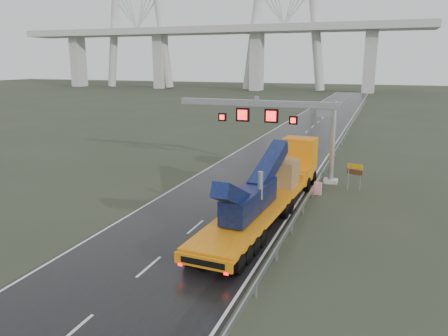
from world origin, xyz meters
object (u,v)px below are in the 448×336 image
at_px(sign_gantry, 279,117).
at_px(heavy_haul_truck, 275,182).
at_px(exit_sign_pair, 355,172).
at_px(striped_barrier, 318,188).

relative_size(sign_gantry, heavy_haul_truck, 0.72).
distance_m(exit_sign_pair, striped_barrier, 3.60).
distance_m(sign_gantry, striped_barrier, 7.75).
xyz_separation_m(sign_gantry, exit_sign_pair, (6.90, -1.81, -4.01)).
bearing_deg(heavy_haul_truck, sign_gantry, 104.99).
xyz_separation_m(heavy_haul_truck, striped_barrier, (2.52, 4.24, -1.37)).
height_order(sign_gantry, exit_sign_pair, sign_gantry).
xyz_separation_m(heavy_haul_truck, exit_sign_pair, (5.16, 6.42, -0.27)).
relative_size(sign_gantry, exit_sign_pair, 6.50).
relative_size(exit_sign_pair, striped_barrier, 2.26).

